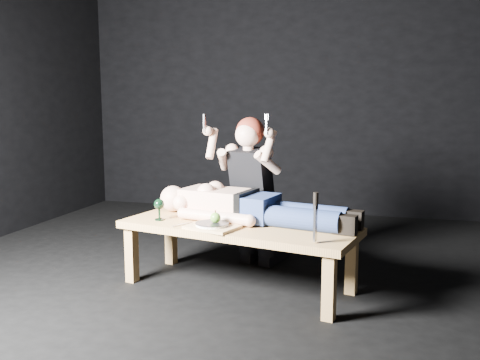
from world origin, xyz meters
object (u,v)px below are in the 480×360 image
(table, at_px, (238,256))
(carving_knife, at_px, (315,218))
(goblet, at_px, (159,210))
(lying_man, at_px, (253,203))
(kneeling_woman, at_px, (256,190))
(serving_tray, at_px, (212,227))

(table, bearing_deg, carving_knife, -18.95)
(table, relative_size, goblet, 10.61)
(table, xyz_separation_m, carving_knife, (0.57, -0.34, 0.38))
(lying_man, distance_m, goblet, 0.67)
(kneeling_woman, distance_m, carving_knife, 1.04)
(table, relative_size, lying_man, 1.05)
(lying_man, height_order, carving_knife, carving_knife)
(table, xyz_separation_m, goblet, (-0.57, -0.03, 0.30))
(kneeling_woman, relative_size, goblet, 7.86)
(table, height_order, kneeling_woman, kneeling_woman)
(kneeling_woman, height_order, goblet, kneeling_woman)
(goblet, bearing_deg, lying_man, 13.64)
(lying_man, height_order, serving_tray, lying_man)
(lying_man, distance_m, kneeling_woman, 0.41)
(goblet, distance_m, carving_knife, 1.19)
(serving_tray, bearing_deg, kneeling_woman, 79.75)
(kneeling_woman, height_order, serving_tray, kneeling_woman)
(table, relative_size, serving_tray, 4.96)
(table, height_order, serving_tray, serving_tray)
(lying_man, bearing_deg, carving_knife, -31.72)
(table, distance_m, carving_knife, 0.76)
(lying_man, height_order, kneeling_woman, kneeling_woman)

